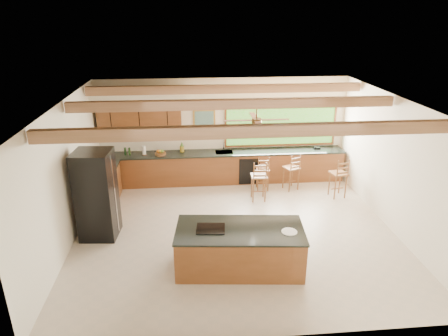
{
  "coord_description": "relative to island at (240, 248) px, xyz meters",
  "views": [
    {
      "loc": [
        -0.99,
        -7.97,
        4.73
      ],
      "look_at": [
        -0.2,
        0.8,
        1.26
      ],
      "focal_mm": 32.0,
      "sensor_mm": 36.0,
      "label": 1
    }
  ],
  "objects": [
    {
      "name": "ground",
      "position": [
        0.09,
        1.38,
        -0.43
      ],
      "size": [
        7.2,
        7.2,
        0.0
      ],
      "primitive_type": "plane",
      "color": "#C0B19F",
      "rests_on": "ground"
    },
    {
      "name": "room_shell",
      "position": [
        -0.08,
        2.03,
        1.78
      ],
      "size": [
        7.27,
        6.54,
        3.02
      ],
      "color": "white",
      "rests_on": "ground"
    },
    {
      "name": "island",
      "position": [
        0.0,
        0.0,
        0.0
      ],
      "size": [
        2.55,
        1.38,
        0.87
      ],
      "rotation": [
        0.0,
        0.0,
        -0.1
      ],
      "color": "brown",
      "rests_on": "ground"
    },
    {
      "name": "refrigerator",
      "position": [
        -2.96,
        1.49,
        0.57
      ],
      "size": [
        0.84,
        0.82,
        2.0
      ],
      "rotation": [
        0.0,
        0.0,
        -0.09
      ],
      "color": "black",
      "rests_on": "ground"
    },
    {
      "name": "counter_run",
      "position": [
        -0.73,
        3.9,
        0.03
      ],
      "size": [
        7.12,
        3.1,
        1.22
      ],
      "color": "brown",
      "rests_on": "ground"
    },
    {
      "name": "bar_stool_c",
      "position": [
        1.92,
        3.52,
        0.2
      ],
      "size": [
        0.5,
        0.5,
        1.07
      ],
      "rotation": [
        0.0,
        0.0,
        0.39
      ],
      "color": "brown",
      "rests_on": "ground"
    },
    {
      "name": "bar_stool_d",
      "position": [
        3.06,
        2.92,
        0.23
      ],
      "size": [
        0.46,
        0.46,
        1.12
      ],
      "rotation": [
        0.0,
        0.0,
        0.17
      ],
      "color": "brown",
      "rests_on": "ground"
    },
    {
      "name": "bar_stool_a",
      "position": [
        0.89,
        2.92,
        0.24
      ],
      "size": [
        0.42,
        0.42,
        1.13
      ],
      "rotation": [
        0.0,
        0.0,
        -0.03
      ],
      "color": "brown",
      "rests_on": "ground"
    },
    {
      "name": "bar_stool_b",
      "position": [
        1.11,
        3.57,
        0.17
      ],
      "size": [
        0.38,
        0.38,
        1.01
      ],
      "rotation": [
        0.0,
        0.0,
        -0.06
      ],
      "color": "brown",
      "rests_on": "ground"
    }
  ]
}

